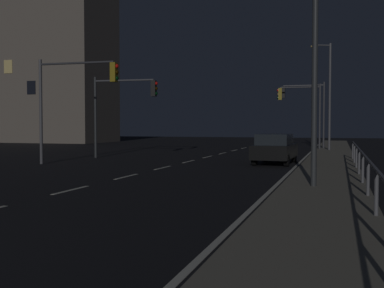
# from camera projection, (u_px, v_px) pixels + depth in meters

# --- Properties ---
(ground_plane) EXTENTS (112.00, 112.00, 0.00)m
(ground_plane) POSITION_uv_depth(u_px,v_px,m) (167.00, 167.00, 22.70)
(ground_plane) COLOR black
(ground_plane) RESTS_ON ground
(sidewalk_right) EXTENTS (2.65, 77.00, 0.14)m
(sidewalk_right) POSITION_uv_depth(u_px,v_px,m) (328.00, 170.00, 20.44)
(sidewalk_right) COLOR gray
(sidewalk_right) RESTS_ON ground
(lane_markings_center) EXTENTS (0.14, 50.00, 0.01)m
(lane_markings_center) POSITION_uv_depth(u_px,v_px,m) (189.00, 161.00, 26.04)
(lane_markings_center) COLOR silver
(lane_markings_center) RESTS_ON ground
(lane_edge_line) EXTENTS (0.14, 53.00, 0.01)m
(lane_edge_line) POSITION_uv_depth(u_px,v_px,m) (300.00, 162.00, 25.69)
(lane_edge_line) COLOR silver
(lane_edge_line) RESTS_ON ground
(car) EXTENTS (1.97, 4.46, 1.57)m
(car) POSITION_uv_depth(u_px,v_px,m) (275.00, 148.00, 24.41)
(car) COLOR black
(car) RESTS_ON ground
(traffic_light_far_left) EXTENTS (3.61, 0.34, 5.41)m
(traffic_light_far_left) POSITION_uv_depth(u_px,v_px,m) (305.00, 102.00, 38.60)
(traffic_light_far_left) COLOR #38383D
(traffic_light_far_left) RESTS_ON sidewalk_right
(traffic_light_mid_left) EXTENTS (4.13, 0.49, 5.00)m
(traffic_light_mid_left) POSITION_uv_depth(u_px,v_px,m) (123.00, 100.00, 28.53)
(traffic_light_mid_left) COLOR #2D3033
(traffic_light_mid_left) RESTS_ON ground
(traffic_light_mid_right) EXTENTS (3.44, 0.55, 5.17)m
(traffic_light_mid_right) POSITION_uv_depth(u_px,v_px,m) (301.00, 103.00, 37.54)
(traffic_light_mid_right) COLOR #38383D
(traffic_light_mid_right) RESTS_ON sidewalk_right
(traffic_light_near_right) EXTENTS (4.46, 0.42, 5.42)m
(traffic_light_near_right) POSITION_uv_depth(u_px,v_px,m) (74.00, 89.00, 23.80)
(traffic_light_near_right) COLOR #4C4C51
(traffic_light_near_right) RESTS_ON ground
(street_lamp_across_street) EXTENTS (1.53, 0.73, 8.10)m
(street_lamp_across_street) POSITION_uv_depth(u_px,v_px,m) (327.00, 87.00, 35.69)
(street_lamp_across_street) COLOR #4C4C51
(street_lamp_across_street) RESTS_ON sidewalk_right
(street_lamp_mid_block) EXTENTS (1.44, 0.99, 7.51)m
(street_lamp_mid_block) POSITION_uv_depth(u_px,v_px,m) (309.00, 42.00, 14.51)
(street_lamp_mid_block) COLOR #2D3033
(street_lamp_mid_block) RESTS_ON sidewalk_right
(barrier_fence) EXTENTS (0.09, 26.18, 0.98)m
(barrier_fence) POSITION_uv_depth(u_px,v_px,m) (365.00, 164.00, 13.90)
(barrier_fence) COLOR #59595E
(barrier_fence) RESTS_ON sidewalk_right
(building_distant) EXTENTS (23.27, 8.51, 21.75)m
(building_distant) POSITION_uv_depth(u_px,v_px,m) (18.00, 53.00, 57.56)
(building_distant) COLOR #6B6056
(building_distant) RESTS_ON ground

